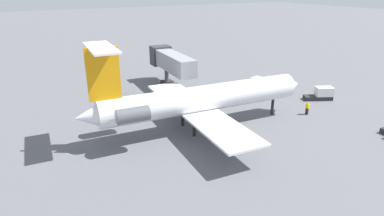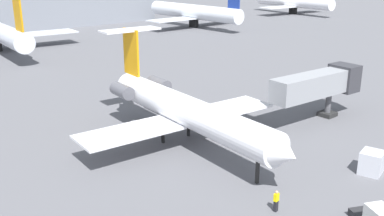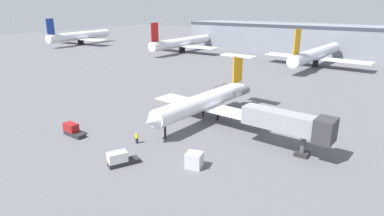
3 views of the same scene
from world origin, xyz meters
TOP-DOWN VIEW (x-y plane):
  - ground_plane at (0.00, 0.00)m, footprint 400.00×400.00m
  - regional_jet at (1.47, -1.14)m, footprint 21.93×28.17m
  - jet_bridge at (18.24, -5.83)m, footprint 12.97×3.79m
  - ground_crew_marshaller at (-1.68, -15.69)m, footprint 0.43×0.30m
  - baggage_tug_lead at (-12.25, -19.07)m, footprint 4.06×1.59m
  - baggage_tug_trailing at (1.38, -21.95)m, footprint 3.02×4.21m
  - cargo_container_uld at (9.52, -17.04)m, footprint 2.38×2.23m
  - terminal_building at (0.00, 95.43)m, footprint 121.81×20.58m
  - parked_airliner_west_end at (-110.75, 58.31)m, footprint 32.08×37.92m
  - parked_airliner_west_mid at (-51.98, 64.97)m, footprint 32.85×39.10m
  - parked_airliner_centre at (3.92, 62.86)m, footprint 34.32×40.61m

SIDE VIEW (x-z plane):
  - ground_plane at x=0.00m, z-range -0.10..0.00m
  - baggage_tug_lead at x=-12.25m, z-range -0.11..1.79m
  - baggage_tug_trailing at x=1.38m, z-range -0.11..1.79m
  - ground_crew_marshaller at x=-1.68m, z-range 0.01..1.70m
  - cargo_container_uld at x=9.52m, z-range 0.00..1.99m
  - regional_jet at x=1.47m, z-range -1.51..8.87m
  - parked_airliner_west_mid at x=-51.98m, z-range -2.41..10.67m
  - parked_airliner_centre at x=3.92m, z-range -2.41..10.78m
  - jet_bridge at x=18.24m, z-range 1.27..7.20m
  - parked_airliner_west_end at x=-110.75m, z-range -2.40..11.02m
  - terminal_building at x=0.00m, z-range 0.02..11.62m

